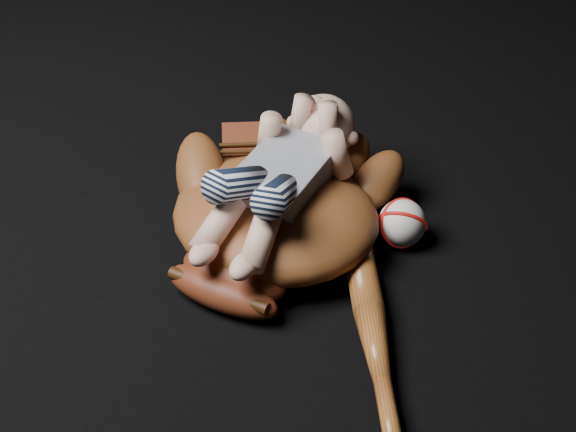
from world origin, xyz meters
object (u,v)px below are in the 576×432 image
(newborn_baby, at_px, (276,175))
(baseball, at_px, (402,223))
(baseball_glove, at_px, (275,208))
(baseball_bat, at_px, (372,326))

(newborn_baby, height_order, baseball, newborn_baby)
(baseball_glove, relative_size, baseball, 6.05)
(baseball_bat, relative_size, baseball, 6.46)
(baseball_glove, bearing_deg, baseball, 30.32)
(baseball_glove, xyz_separation_m, baseball_bat, (0.17, -0.16, -0.05))
(newborn_baby, bearing_deg, baseball_glove, -149.12)
(baseball_bat, height_order, baseball, baseball)
(baseball_glove, relative_size, newborn_baby, 1.14)
(baseball_bat, xyz_separation_m, baseball, (0.01, 0.21, 0.01))
(baseball_glove, height_order, baseball, baseball_glove)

